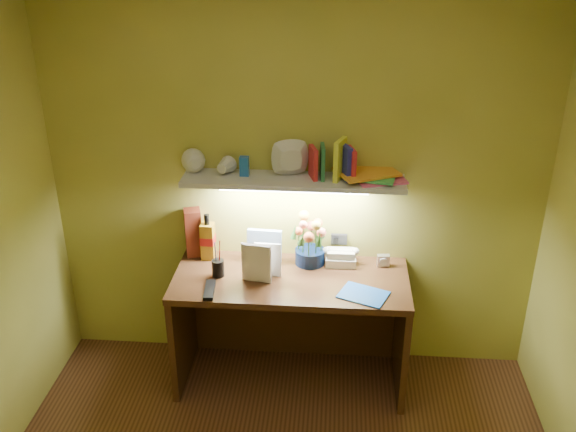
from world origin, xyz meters
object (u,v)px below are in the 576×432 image
object	(u,v)px
flower_bouquet	(310,240)
desk_clock	(383,261)
desk	(291,330)
telephone	(341,256)
whisky_bottle	(208,237)

from	to	relation	value
flower_bouquet	desk_clock	world-z (taller)	flower_bouquet
desk	telephone	xyz separation A→B (m)	(0.29, 0.19, 0.43)
desk_clock	whisky_bottle	distance (m)	1.09
telephone	whisky_bottle	xyz separation A→B (m)	(-0.82, 0.01, 0.09)
desk	flower_bouquet	xyz separation A→B (m)	(0.10, 0.19, 0.54)
telephone	whisky_bottle	bearing A→B (deg)	178.46
desk_clock	whisky_bottle	world-z (taller)	whisky_bottle
desk	desk_clock	world-z (taller)	desk_clock
telephone	desk_clock	bearing A→B (deg)	-2.46
desk_clock	whisky_bottle	xyz separation A→B (m)	(-1.08, 0.01, 0.11)
whisky_bottle	desk_clock	bearing A→B (deg)	-0.74
desk	desk_clock	xyz separation A→B (m)	(0.55, 0.19, 0.41)
flower_bouquet	whisky_bottle	bearing A→B (deg)	178.92
flower_bouquet	whisky_bottle	xyz separation A→B (m)	(-0.63, 0.01, -0.01)
whisky_bottle	desk	bearing A→B (deg)	-20.67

